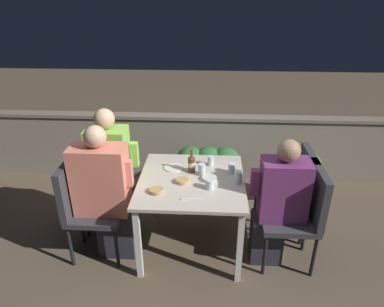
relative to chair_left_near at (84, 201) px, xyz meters
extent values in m
plane|color=brown|center=(0.97, 0.14, -0.57)|extent=(16.00, 16.00, 0.00)
cube|color=gray|center=(0.97, 1.53, -0.16)|extent=(9.00, 0.14, 0.81)
cube|color=#706656|center=(0.97, 1.53, 0.27)|extent=(9.00, 0.18, 0.04)
cube|color=#BCB2A3|center=(0.97, 0.14, 0.16)|extent=(0.95, 1.00, 0.03)
cube|color=silver|center=(0.54, -0.31, -0.21)|extent=(0.05, 0.05, 0.71)
cube|color=silver|center=(1.39, -0.31, -0.21)|extent=(0.05, 0.05, 0.71)
cube|color=silver|center=(0.54, 0.59, -0.21)|extent=(0.05, 0.05, 0.71)
cube|color=silver|center=(1.39, 0.59, -0.21)|extent=(0.05, 0.05, 0.71)
cube|color=brown|center=(1.11, 1.11, -0.43)|extent=(0.77, 0.36, 0.28)
ellipsoid|color=#2D6633|center=(0.89, 1.11, -0.14)|extent=(0.35, 0.47, 0.33)
ellipsoid|color=#2D6633|center=(1.11, 1.11, -0.14)|extent=(0.35, 0.47, 0.33)
ellipsoid|color=#2D6633|center=(1.32, 1.11, -0.14)|extent=(0.35, 0.47, 0.33)
cube|color=#333338|center=(0.11, 0.00, -0.12)|extent=(0.48, 0.48, 0.05)
cube|color=#333338|center=(-0.11, 0.00, 0.14)|extent=(0.06, 0.48, 0.48)
cylinder|color=black|center=(-0.10, -0.21, -0.35)|extent=(0.03, 0.03, 0.42)
cylinder|color=black|center=(0.32, -0.21, -0.35)|extent=(0.03, 0.03, 0.42)
cylinder|color=black|center=(-0.10, 0.21, -0.35)|extent=(0.03, 0.03, 0.42)
cylinder|color=black|center=(0.32, 0.21, -0.35)|extent=(0.03, 0.03, 0.42)
cube|color=#282833|center=(0.28, 0.00, -0.33)|extent=(0.33, 0.23, 0.47)
cube|color=#E07A66|center=(0.18, 0.00, 0.22)|extent=(0.47, 0.26, 0.63)
cube|color=#E07A66|center=(0.43, 0.00, 0.30)|extent=(0.07, 0.07, 0.24)
sphere|color=tan|center=(0.18, 0.00, 0.63)|extent=(0.19, 0.19, 0.19)
cube|color=#333338|center=(0.10, 0.32, -0.12)|extent=(0.48, 0.48, 0.05)
cube|color=#333338|center=(-0.12, 0.32, 0.14)|extent=(0.06, 0.48, 0.48)
cylinder|color=black|center=(-0.11, 0.11, -0.35)|extent=(0.03, 0.03, 0.42)
cylinder|color=black|center=(0.31, 0.11, -0.35)|extent=(0.03, 0.03, 0.42)
cylinder|color=black|center=(-0.11, 0.53, -0.35)|extent=(0.03, 0.03, 0.42)
cylinder|color=black|center=(0.31, 0.53, -0.35)|extent=(0.03, 0.03, 0.42)
cube|color=#282833|center=(0.27, 0.32, -0.33)|extent=(0.26, 0.23, 0.47)
cube|color=#8CCC4C|center=(0.17, 0.32, 0.24)|extent=(0.37, 0.26, 0.67)
cube|color=#8CCC4C|center=(0.42, 0.32, 0.32)|extent=(0.07, 0.07, 0.24)
sphere|color=tan|center=(0.17, 0.32, 0.67)|extent=(0.19, 0.19, 0.19)
cube|color=#333338|center=(1.83, -0.01, -0.12)|extent=(0.48, 0.48, 0.05)
cube|color=#333338|center=(2.05, -0.01, 0.14)|extent=(0.06, 0.48, 0.48)
cylinder|color=black|center=(1.62, -0.22, -0.35)|extent=(0.03, 0.03, 0.42)
cylinder|color=black|center=(2.04, -0.22, -0.35)|extent=(0.03, 0.03, 0.42)
cylinder|color=black|center=(1.62, 0.20, -0.35)|extent=(0.03, 0.03, 0.42)
cylinder|color=black|center=(2.04, 0.20, -0.35)|extent=(0.03, 0.03, 0.42)
cube|color=#282833|center=(1.66, -0.01, -0.33)|extent=(0.28, 0.23, 0.47)
cube|color=#6B2D66|center=(1.76, -0.01, 0.18)|extent=(0.40, 0.26, 0.55)
cube|color=#6B2D66|center=(1.51, -0.01, 0.25)|extent=(0.07, 0.07, 0.24)
sphere|color=#99755B|center=(1.76, -0.01, 0.55)|extent=(0.19, 0.19, 0.19)
cube|color=#333338|center=(1.83, 0.32, -0.12)|extent=(0.48, 0.48, 0.05)
cube|color=#333338|center=(2.05, 0.32, 0.14)|extent=(0.06, 0.48, 0.48)
cylinder|color=black|center=(1.62, 0.11, -0.35)|extent=(0.03, 0.03, 0.42)
cylinder|color=black|center=(2.04, 0.11, -0.35)|extent=(0.03, 0.03, 0.42)
cylinder|color=black|center=(1.62, 0.53, -0.35)|extent=(0.03, 0.03, 0.42)
cylinder|color=black|center=(2.04, 0.53, -0.35)|extent=(0.03, 0.03, 0.42)
cylinder|color=brown|center=(0.96, 0.28, 0.24)|extent=(0.07, 0.07, 0.14)
cylinder|color=beige|center=(0.96, 0.28, 0.25)|extent=(0.07, 0.07, 0.05)
cone|color=brown|center=(0.96, 0.28, 0.33)|extent=(0.07, 0.07, 0.03)
cylinder|color=brown|center=(0.96, 0.28, 0.37)|extent=(0.03, 0.03, 0.06)
cylinder|color=silver|center=(0.78, 0.34, 0.18)|extent=(0.18, 0.18, 0.01)
cylinder|color=tan|center=(0.89, 0.08, 0.19)|extent=(0.11, 0.11, 0.03)
torus|color=tan|center=(0.89, 0.08, 0.20)|extent=(0.11, 0.11, 0.01)
cylinder|color=beige|center=(1.13, 0.14, 0.19)|extent=(0.13, 0.13, 0.03)
torus|color=beige|center=(1.13, 0.14, 0.20)|extent=(0.13, 0.13, 0.01)
cylinder|color=tan|center=(0.68, -0.10, 0.19)|extent=(0.12, 0.12, 0.03)
torus|color=tan|center=(0.68, -0.10, 0.20)|extent=(0.12, 0.12, 0.01)
cylinder|color=silver|center=(1.33, 0.28, 0.22)|extent=(0.07, 0.07, 0.10)
cylinder|color=silver|center=(1.37, 0.09, 0.23)|extent=(0.07, 0.07, 0.12)
cylinder|color=silver|center=(1.13, -0.01, 0.22)|extent=(0.08, 0.08, 0.09)
cylinder|color=silver|center=(1.14, 0.42, 0.22)|extent=(0.06, 0.06, 0.09)
cylinder|color=silver|center=(1.06, 0.23, 0.23)|extent=(0.07, 0.07, 0.11)
cube|color=silver|center=(0.98, -0.18, 0.18)|extent=(0.17, 0.06, 0.01)
cylinder|color=#9E5638|center=(2.18, 0.91, -0.47)|extent=(0.28, 0.28, 0.18)
cylinder|color=#47331E|center=(2.18, 0.91, -0.30)|extent=(0.03, 0.03, 0.16)
ellipsoid|color=#2D6633|center=(2.18, 0.91, -0.06)|extent=(0.40, 0.40, 0.36)
camera|label=1|loc=(1.12, -2.54, 1.73)|focal=32.00mm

